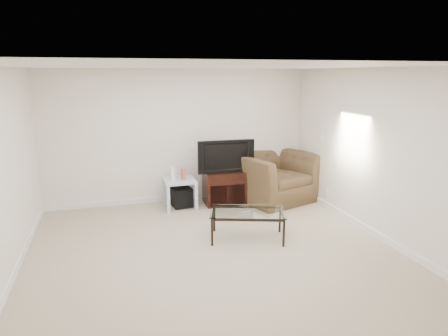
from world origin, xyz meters
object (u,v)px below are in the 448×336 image
object	(u,v)px
television	(225,155)
coffee_table	(247,225)
side_table	(180,193)
tv_stand	(224,187)
recliner	(275,169)
subwoofer	(182,197)

from	to	relation	value
television	coffee_table	xyz separation A→B (m)	(-0.14, -1.67, -0.72)
side_table	coffee_table	xyz separation A→B (m)	(0.70, -1.70, -0.05)
tv_stand	television	world-z (taller)	television
side_table	recliner	distance (m)	1.87
side_table	recliner	world-z (taller)	recliner
recliner	coffee_table	distance (m)	2.03
tv_stand	subwoofer	bearing A→B (deg)	-179.52
coffee_table	subwoofer	bearing A→B (deg)	111.26
tv_stand	recliner	bearing A→B (deg)	-1.71
side_table	tv_stand	bearing A→B (deg)	0.00
tv_stand	recliner	size ratio (longest dim) A/B	0.54
recliner	side_table	bearing A→B (deg)	159.38
tv_stand	recliner	distance (m)	1.04
television	subwoofer	size ratio (longest dim) A/B	2.85
tv_stand	television	distance (m)	0.62
subwoofer	recliner	bearing A→B (deg)	-2.75
side_table	subwoofer	size ratio (longest dim) A/B	1.61
television	recliner	world-z (taller)	television
side_table	coffee_table	world-z (taller)	side_table
tv_stand	recliner	xyz separation A→B (m)	(0.99, -0.06, 0.30)
television	side_table	distance (m)	1.08
subwoofer	coffee_table	size ratio (longest dim) A/B	0.31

